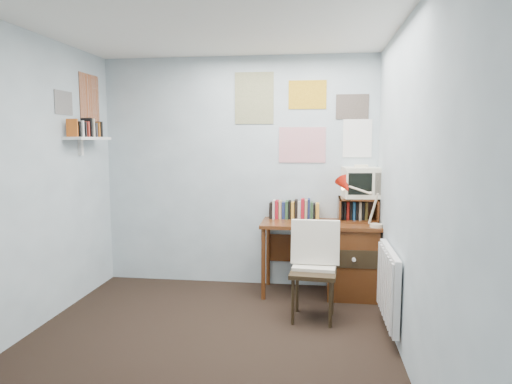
# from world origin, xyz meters

# --- Properties ---
(ground) EXTENTS (3.50, 3.50, 0.00)m
(ground) POSITION_xyz_m (0.00, 0.00, 0.00)
(ground) COLOR black
(ground) RESTS_ON ground
(back_wall) EXTENTS (3.00, 0.02, 2.50)m
(back_wall) POSITION_xyz_m (0.00, 1.75, 1.25)
(back_wall) COLOR silver
(back_wall) RESTS_ON ground
(left_wall) EXTENTS (0.02, 3.50, 2.50)m
(left_wall) POSITION_xyz_m (-1.50, 0.00, 1.25)
(left_wall) COLOR silver
(left_wall) RESTS_ON ground
(right_wall) EXTENTS (0.02, 3.50, 2.50)m
(right_wall) POSITION_xyz_m (1.50, 0.00, 1.25)
(right_wall) COLOR silver
(right_wall) RESTS_ON ground
(ceiling) EXTENTS (3.00, 3.50, 0.02)m
(ceiling) POSITION_xyz_m (0.00, 0.00, 2.50)
(ceiling) COLOR white
(ceiling) RESTS_ON back_wall
(desk) EXTENTS (1.20, 0.55, 0.76)m
(desk) POSITION_xyz_m (1.17, 1.48, 0.41)
(desk) COLOR #5E2F15
(desk) RESTS_ON ground
(desk_chair) EXTENTS (0.47, 0.45, 0.86)m
(desk_chair) POSITION_xyz_m (0.84, 0.78, 0.43)
(desk_chair) COLOR black
(desk_chair) RESTS_ON ground
(desk_lamp) EXTENTS (0.31, 0.26, 0.44)m
(desk_lamp) POSITION_xyz_m (1.44, 1.29, 0.98)
(desk_lamp) COLOR #B4180C
(desk_lamp) RESTS_ON desk
(tv_riser) EXTENTS (0.40, 0.30, 0.25)m
(tv_riser) POSITION_xyz_m (1.29, 1.59, 0.89)
(tv_riser) COLOR #5E2F15
(tv_riser) RESTS_ON desk
(crt_tv) EXTENTS (0.40, 0.37, 0.34)m
(crt_tv) POSITION_xyz_m (1.32, 1.61, 1.18)
(crt_tv) COLOR #EDE6C6
(crt_tv) RESTS_ON tv_riser
(book_row) EXTENTS (0.60, 0.14, 0.22)m
(book_row) POSITION_xyz_m (0.66, 1.66, 0.87)
(book_row) COLOR #5E2F15
(book_row) RESTS_ON desk
(radiator) EXTENTS (0.09, 0.80, 0.60)m
(radiator) POSITION_xyz_m (1.46, 0.55, 0.42)
(radiator) COLOR white
(radiator) RESTS_ON right_wall
(wall_shelf) EXTENTS (0.20, 0.62, 0.24)m
(wall_shelf) POSITION_xyz_m (-1.40, 1.10, 1.62)
(wall_shelf) COLOR white
(wall_shelf) RESTS_ON left_wall
(posters_back) EXTENTS (1.20, 0.01, 0.90)m
(posters_back) POSITION_xyz_m (0.70, 1.74, 1.85)
(posters_back) COLOR white
(posters_back) RESTS_ON back_wall
(posters_left) EXTENTS (0.01, 0.70, 0.60)m
(posters_left) POSITION_xyz_m (-1.49, 1.10, 2.00)
(posters_left) COLOR white
(posters_left) RESTS_ON left_wall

